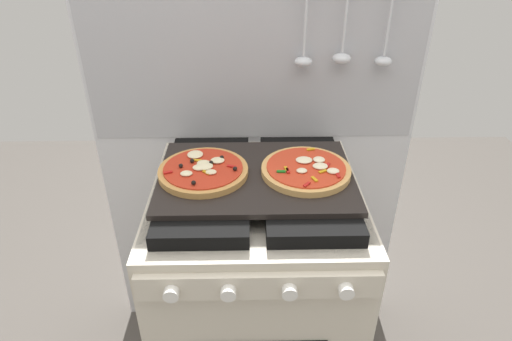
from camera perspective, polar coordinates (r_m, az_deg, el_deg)
The scene contains 5 objects.
kitchen_backsplash at distance 1.58m, azimuth -0.19°, elevation 1.95°, with size 1.10×0.08×1.55m.
stove at distance 1.52m, azimuth 0.00°, elevation -15.56°, with size 0.60×0.64×0.90m.
baking_tray at distance 1.23m, azimuth 0.00°, elevation -0.72°, with size 0.54×0.38×0.02m, color black.
pizza_left at distance 1.23m, azimuth -6.85°, elevation 0.06°, with size 0.25×0.25×0.03m.
pizza_right at distance 1.23m, azimuth 6.53°, elevation 0.13°, with size 0.25×0.25×0.03m.
Camera 1 is at (-0.02, -1.04, 1.56)m, focal length 30.86 mm.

